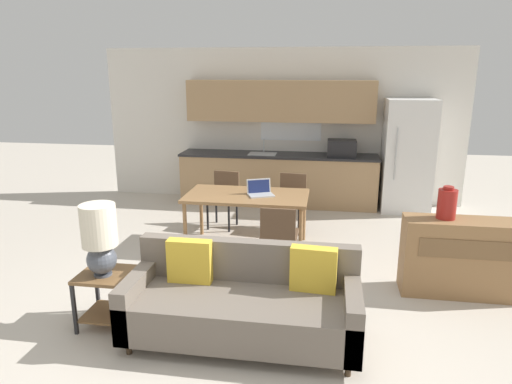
# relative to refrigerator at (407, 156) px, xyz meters

# --- Properties ---
(ground_plane) EXTENTS (20.00, 20.00, 0.00)m
(ground_plane) POSITION_rel_refrigerator_xyz_m (-2.16, -4.24, -0.93)
(ground_plane) COLOR beige
(wall_back) EXTENTS (6.40, 0.07, 2.70)m
(wall_back) POSITION_rel_refrigerator_xyz_m (-2.16, 0.39, 0.42)
(wall_back) COLOR silver
(wall_back) RESTS_ON ground_plane
(kitchen_counter) EXTENTS (3.44, 0.65, 2.15)m
(kitchen_counter) POSITION_rel_refrigerator_xyz_m (-2.14, 0.09, -0.09)
(kitchen_counter) COLOR tan
(kitchen_counter) RESTS_ON ground_plane
(refrigerator) EXTENTS (0.79, 0.71, 1.87)m
(refrigerator) POSITION_rel_refrigerator_xyz_m (0.00, 0.00, 0.00)
(refrigerator) COLOR white
(refrigerator) RESTS_ON ground_plane
(dining_table) EXTENTS (1.60, 0.88, 0.73)m
(dining_table) POSITION_rel_refrigerator_xyz_m (-2.34, -2.08, -0.26)
(dining_table) COLOR olive
(dining_table) RESTS_ON ground_plane
(couch) EXTENTS (2.01, 0.80, 0.84)m
(couch) POSITION_rel_refrigerator_xyz_m (-1.98, -4.21, -0.60)
(couch) COLOR #3D2D1E
(couch) RESTS_ON ground_plane
(side_table) EXTENTS (0.46, 0.46, 0.52)m
(side_table) POSITION_rel_refrigerator_xyz_m (-3.28, -4.20, -0.59)
(side_table) COLOR brown
(side_table) RESTS_ON ground_plane
(table_lamp) EXTENTS (0.31, 0.31, 0.66)m
(table_lamp) POSITION_rel_refrigerator_xyz_m (-3.27, -4.23, -0.05)
(table_lamp) COLOR #4C515B
(table_lamp) RESTS_ON side_table
(credenza) EXTENTS (1.25, 0.39, 0.83)m
(credenza) POSITION_rel_refrigerator_xyz_m (0.14, -3.04, -0.52)
(credenza) COLOR olive
(credenza) RESTS_ON ground_plane
(vase) EXTENTS (0.19, 0.19, 0.34)m
(vase) POSITION_rel_refrigerator_xyz_m (-0.07, -3.01, 0.05)
(vase) COLOR maroon
(vase) RESTS_ON credenza
(dining_chair_far_right) EXTENTS (0.47, 0.47, 0.83)m
(dining_chair_far_right) POSITION_rel_refrigerator_xyz_m (-1.82, -1.28, -0.45)
(dining_chair_far_right) COLOR brown
(dining_chair_far_right) RESTS_ON ground_plane
(dining_chair_far_left) EXTENTS (0.48, 0.48, 0.83)m
(dining_chair_far_left) POSITION_rel_refrigerator_xyz_m (-2.84, -1.28, -0.45)
(dining_chair_far_left) COLOR brown
(dining_chair_far_left) RESTS_ON ground_plane
(dining_chair_near_right) EXTENTS (0.42, 0.42, 0.83)m
(dining_chair_near_right) POSITION_rel_refrigerator_xyz_m (-1.82, -2.83, -0.45)
(dining_chair_near_right) COLOR brown
(dining_chair_near_right) RESTS_ON ground_plane
(laptop) EXTENTS (0.40, 0.36, 0.20)m
(laptop) POSITION_rel_refrigerator_xyz_m (-2.16, -2.07, -0.15)
(laptop) COLOR #B7BABC
(laptop) RESTS_ON dining_table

